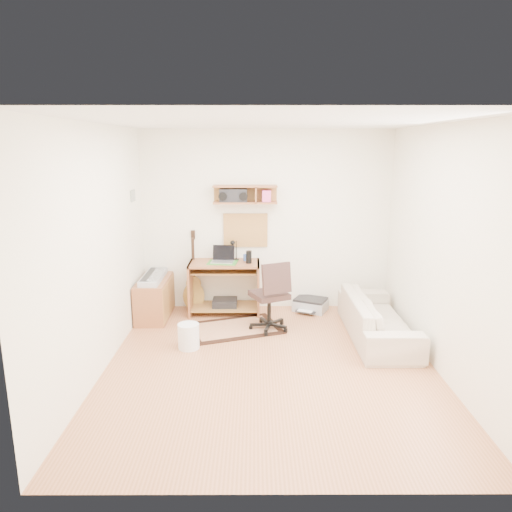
{
  "coord_description": "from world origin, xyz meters",
  "views": [
    {
      "loc": [
        -0.17,
        -4.86,
        2.38
      ],
      "look_at": [
        -0.15,
        1.05,
        1.0
      ],
      "focal_mm": 33.51,
      "sensor_mm": 36.0,
      "label": 1
    }
  ],
  "objects_px": {
    "task_chair": "(269,295)",
    "printer": "(311,305)",
    "desk": "(225,288)",
    "cabinet": "(154,298)",
    "sofa": "(378,311)"
  },
  "relations": [
    {
      "from": "desk",
      "to": "task_chair",
      "type": "relative_size",
      "value": 1.05
    },
    {
      "from": "task_chair",
      "to": "printer",
      "type": "height_order",
      "value": "task_chair"
    },
    {
      "from": "task_chair",
      "to": "printer",
      "type": "bearing_deg",
      "value": 24.66
    },
    {
      "from": "desk",
      "to": "task_chair",
      "type": "height_order",
      "value": "task_chair"
    },
    {
      "from": "desk",
      "to": "printer",
      "type": "bearing_deg",
      "value": 3.99
    },
    {
      "from": "sofa",
      "to": "cabinet",
      "type": "bearing_deg",
      "value": 75.82
    },
    {
      "from": "desk",
      "to": "sofa",
      "type": "relative_size",
      "value": 0.56
    },
    {
      "from": "printer",
      "to": "sofa",
      "type": "xyz_separation_m",
      "value": [
        0.72,
        -1.01,
        0.26
      ]
    },
    {
      "from": "task_chair",
      "to": "sofa",
      "type": "height_order",
      "value": "task_chair"
    },
    {
      "from": "desk",
      "to": "cabinet",
      "type": "relative_size",
      "value": 1.11
    },
    {
      "from": "cabinet",
      "to": "sofa",
      "type": "distance_m",
      "value": 3.05
    },
    {
      "from": "task_chair",
      "to": "cabinet",
      "type": "distance_m",
      "value": 1.68
    },
    {
      "from": "cabinet",
      "to": "sofa",
      "type": "relative_size",
      "value": 0.51
    },
    {
      "from": "task_chair",
      "to": "cabinet",
      "type": "bearing_deg",
      "value": 138.59
    },
    {
      "from": "printer",
      "to": "cabinet",
      "type": "bearing_deg",
      "value": -148.39
    }
  ]
}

